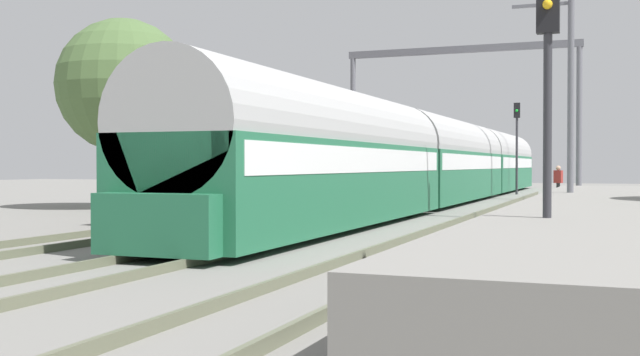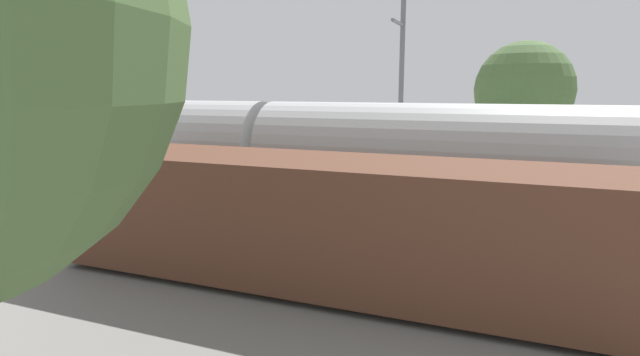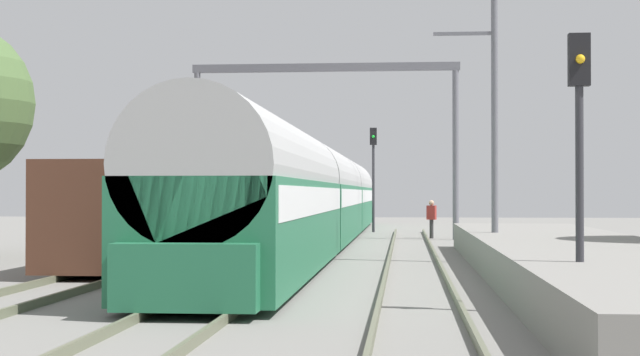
# 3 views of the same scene
# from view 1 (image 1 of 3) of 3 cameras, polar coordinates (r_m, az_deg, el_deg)

# --- Properties ---
(ground) EXTENTS (120.00, 120.00, 0.00)m
(ground) POSITION_cam_1_polar(r_m,az_deg,el_deg) (19.45, -1.95, -4.23)
(ground) COLOR slate
(track_far_west) EXTENTS (1.51, 60.00, 0.16)m
(track_far_west) POSITION_cam_1_polar(r_m,az_deg,el_deg) (21.22, -11.46, -3.60)
(track_far_west) COLOR #62644E
(track_far_west) RESTS_ON ground
(track_west) EXTENTS (1.52, 60.00, 0.16)m
(track_west) POSITION_cam_1_polar(r_m,az_deg,el_deg) (19.44, -1.95, -4.00)
(track_west) COLOR #62644E
(track_west) RESTS_ON ground
(track_east) EXTENTS (1.51, 60.00, 0.16)m
(track_east) POSITION_cam_1_polar(r_m,az_deg,el_deg) (18.29, 9.11, -4.32)
(track_east) COLOR #62644E
(track_east) RESTS_ON ground
(platform) EXTENTS (4.40, 28.00, 0.90)m
(platform) POSITION_cam_1_polar(r_m,az_deg,el_deg) (19.85, 21.19, -2.89)
(platform) COLOR gray
(platform) RESTS_ON ground
(passenger_train) EXTENTS (2.93, 49.20, 3.82)m
(passenger_train) POSITION_cam_1_polar(r_m,az_deg,el_deg) (36.97, 9.30, 1.29)
(passenger_train) COLOR #236B47
(passenger_train) RESTS_ON ground
(freight_car) EXTENTS (2.80, 13.00, 2.70)m
(freight_car) POSITION_cam_1_polar(r_m,az_deg,el_deg) (27.05, -3.78, 0.35)
(freight_car) COLOR #563323
(freight_car) RESTS_ON ground
(person_crossing) EXTENTS (0.46, 0.37, 1.73)m
(person_crossing) POSITION_cam_1_polar(r_m,az_deg,el_deg) (40.77, 17.17, -0.10)
(person_crossing) COLOR #2E2E2E
(person_crossing) RESTS_ON ground
(railway_signal_near) EXTENTS (0.36, 0.30, 4.80)m
(railway_signal_near) POSITION_cam_1_polar(r_m,az_deg,el_deg) (13.17, 16.46, 6.71)
(railway_signal_near) COLOR #2D2D33
(railway_signal_near) RESTS_ON ground
(railway_signal_far) EXTENTS (0.36, 0.30, 5.48)m
(railway_signal_far) POSITION_cam_1_polar(r_m,az_deg,el_deg) (47.67, 14.33, 3.00)
(railway_signal_far) COLOR #2D2D33
(railway_signal_far) RESTS_ON ground
(catenary_gantry) EXTENTS (12.01, 0.28, 7.86)m
(catenary_gantry) POSITION_cam_1_polar(r_m,az_deg,el_deg) (40.46, 10.31, 6.39)
(catenary_gantry) COLOR slate
(catenary_gantry) RESTS_ON ground
(catenary_pole_east_mid) EXTENTS (1.90, 0.20, 8.00)m
(catenary_pole_east_mid) POSITION_cam_1_polar(r_m,az_deg,el_deg) (25.39, 17.91, 6.32)
(catenary_pole_east_mid) COLOR slate
(catenary_pole_east_mid) RESTS_ON ground
(tree_west_background) EXTENTS (5.37, 5.37, 7.64)m
(tree_west_background) POSITION_cam_1_polar(r_m,az_deg,el_deg) (32.22, -14.29, 6.60)
(tree_west_background) COLOR #4C3826
(tree_west_background) RESTS_ON ground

